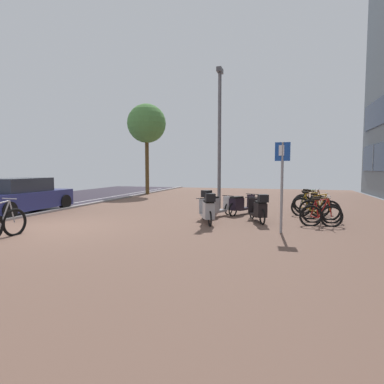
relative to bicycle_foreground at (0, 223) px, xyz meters
The scene contains 17 objects.
ground 2.28m from the bicycle_foreground, 41.23° to the left, with size 21.00×40.00×0.13m.
bicycle_foreground is the anchor object (origin of this frame).
bicycle_rack_00 8.91m from the bicycle_foreground, 26.44° to the left, with size 1.28×0.48×0.93m.
bicycle_rack_01 9.33m from the bicycle_foreground, 29.90° to the left, with size 1.24×0.48×0.92m.
bicycle_rack_02 9.68m from the bicycle_foreground, 33.42° to the left, with size 1.37×0.48×0.98m.
bicycle_rack_03 9.88m from the bicycle_foreground, 37.51° to the left, with size 1.36×0.48×0.99m.
bicycle_rack_04 10.41m from the bicycle_foreground, 40.05° to the left, with size 1.40×0.48×1.02m.
bicycle_rack_05 10.80m from the bicycle_foreground, 43.12° to the left, with size 1.29×0.48×0.93m.
bicycle_rack_06 11.34m from the bicycle_foreground, 45.32° to the left, with size 1.30×0.48×0.95m.
scooter_near 6.59m from the bicycle_foreground, 46.89° to the left, with size 1.00×1.59×1.03m.
scooter_mid 5.73m from the bicycle_foreground, 37.04° to the left, with size 0.94×1.71×1.03m.
scooter_far 7.81m from the bicycle_foreground, 47.14° to the left, with size 0.97×1.64×0.78m.
scooter_extra 7.41m from the bicycle_foreground, 34.48° to the left, with size 0.85×1.59×0.98m.
parked_car_near 4.87m from the bicycle_foreground, 128.19° to the left, with size 1.77×3.97×1.38m.
parking_sign 7.40m from the bicycle_foreground, 21.33° to the left, with size 0.40×0.07×2.46m.
lamp_post 8.47m from the bicycle_foreground, 57.45° to the left, with size 0.20×0.52×5.83m.
street_tree 14.29m from the bicycle_foreground, 98.34° to the left, with size 2.58×2.58×6.06m.
Camera 1 is at (6.55, -7.67, 1.76)m, focal length 29.41 mm.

